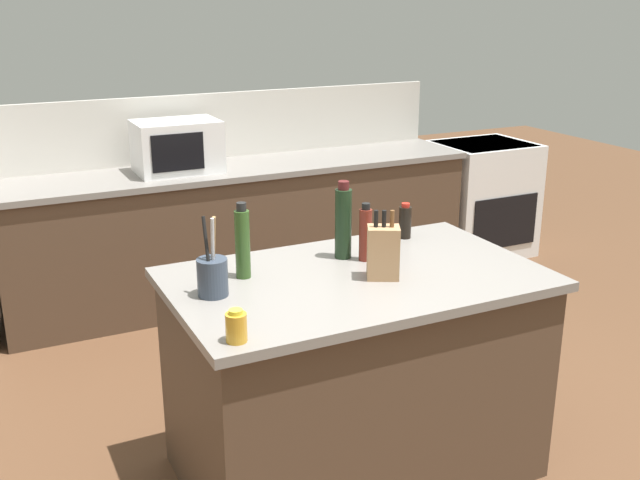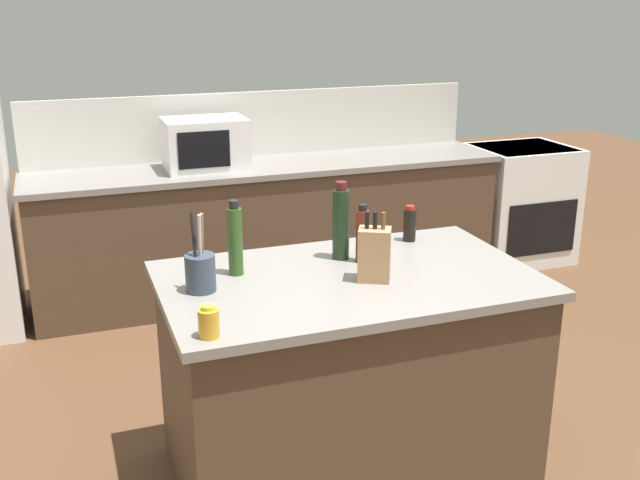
{
  "view_description": "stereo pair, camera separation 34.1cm",
  "coord_description": "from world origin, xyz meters",
  "px_view_note": "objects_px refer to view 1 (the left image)",
  "views": [
    {
      "loc": [
        -1.42,
        -2.57,
        2.06
      ],
      "look_at": [
        0.0,
        0.35,
        0.99
      ],
      "focal_mm": 42.0,
      "sensor_mm": 36.0,
      "label": 1
    },
    {
      "loc": [
        -1.1,
        -2.7,
        2.06
      ],
      "look_at": [
        0.0,
        0.35,
        0.99
      ],
      "focal_mm": 42.0,
      "sensor_mm": 36.0,
      "label": 2
    }
  ],
  "objects_px": {
    "range_oven": "(481,198)",
    "vinegar_bottle": "(365,234)",
    "soy_sauce_bottle": "(405,222)",
    "olive_oil_bottle": "(243,243)",
    "utensil_crock": "(212,276)",
    "honey_jar": "(236,327)",
    "microwave": "(177,146)",
    "wine_bottle": "(343,222)",
    "knife_block": "(383,252)"
  },
  "relations": [
    {
      "from": "soy_sauce_bottle",
      "to": "wine_bottle",
      "type": "height_order",
      "value": "wine_bottle"
    },
    {
      "from": "wine_bottle",
      "to": "microwave",
      "type": "bearing_deg",
      "value": 95.59
    },
    {
      "from": "soy_sauce_bottle",
      "to": "olive_oil_bottle",
      "type": "xyz_separation_m",
      "value": [
        -0.88,
        -0.16,
        0.07
      ]
    },
    {
      "from": "utensil_crock",
      "to": "olive_oil_bottle",
      "type": "height_order",
      "value": "same"
    },
    {
      "from": "knife_block",
      "to": "wine_bottle",
      "type": "relative_size",
      "value": 0.83
    },
    {
      "from": "knife_block",
      "to": "utensil_crock",
      "type": "height_order",
      "value": "utensil_crock"
    },
    {
      "from": "utensil_crock",
      "to": "honey_jar",
      "type": "height_order",
      "value": "utensil_crock"
    },
    {
      "from": "olive_oil_bottle",
      "to": "vinegar_bottle",
      "type": "bearing_deg",
      "value": -3.83
    },
    {
      "from": "olive_oil_bottle",
      "to": "knife_block",
      "type": "bearing_deg",
      "value": -26.59
    },
    {
      "from": "microwave",
      "to": "olive_oil_bottle",
      "type": "xyz_separation_m",
      "value": [
        -0.29,
        -2.02,
        -0.02
      ]
    },
    {
      "from": "microwave",
      "to": "honey_jar",
      "type": "height_order",
      "value": "microwave"
    },
    {
      "from": "range_oven",
      "to": "wine_bottle",
      "type": "xyz_separation_m",
      "value": [
        -2.32,
        -1.98,
        0.64
      ]
    },
    {
      "from": "knife_block",
      "to": "olive_oil_bottle",
      "type": "bearing_deg",
      "value": -179.5
    },
    {
      "from": "honey_jar",
      "to": "knife_block",
      "type": "bearing_deg",
      "value": 21.91
    },
    {
      "from": "utensil_crock",
      "to": "olive_oil_bottle",
      "type": "relative_size",
      "value": 1.0
    },
    {
      "from": "microwave",
      "to": "utensil_crock",
      "type": "relative_size",
      "value": 1.69
    },
    {
      "from": "microwave",
      "to": "wine_bottle",
      "type": "bearing_deg",
      "value": -84.41
    },
    {
      "from": "vinegar_bottle",
      "to": "range_oven",
      "type": "bearing_deg",
      "value": 42.39
    },
    {
      "from": "range_oven",
      "to": "vinegar_bottle",
      "type": "relative_size",
      "value": 3.54
    },
    {
      "from": "wine_bottle",
      "to": "olive_oil_bottle",
      "type": "height_order",
      "value": "wine_bottle"
    },
    {
      "from": "vinegar_bottle",
      "to": "honey_jar",
      "type": "bearing_deg",
      "value": -146.5
    },
    {
      "from": "soy_sauce_bottle",
      "to": "wine_bottle",
      "type": "distance_m",
      "value": 0.43
    },
    {
      "from": "honey_jar",
      "to": "olive_oil_bottle",
      "type": "xyz_separation_m",
      "value": [
        0.23,
        0.56,
        0.1
      ]
    },
    {
      "from": "utensil_crock",
      "to": "vinegar_bottle",
      "type": "xyz_separation_m",
      "value": [
        0.73,
        0.1,
        0.04
      ]
    },
    {
      "from": "utensil_crock",
      "to": "honey_jar",
      "type": "relative_size",
      "value": 2.76
    },
    {
      "from": "utensil_crock",
      "to": "vinegar_bottle",
      "type": "height_order",
      "value": "utensil_crock"
    },
    {
      "from": "honey_jar",
      "to": "wine_bottle",
      "type": "height_order",
      "value": "wine_bottle"
    },
    {
      "from": "range_oven",
      "to": "utensil_crock",
      "type": "bearing_deg",
      "value": -144.2
    },
    {
      "from": "vinegar_bottle",
      "to": "wine_bottle",
      "type": "bearing_deg",
      "value": 133.84
    },
    {
      "from": "honey_jar",
      "to": "olive_oil_bottle",
      "type": "relative_size",
      "value": 0.36
    },
    {
      "from": "soy_sauce_bottle",
      "to": "knife_block",
      "type": "bearing_deg",
      "value": -131.47
    },
    {
      "from": "honey_jar",
      "to": "vinegar_bottle",
      "type": "height_order",
      "value": "vinegar_bottle"
    },
    {
      "from": "vinegar_bottle",
      "to": "olive_oil_bottle",
      "type": "relative_size",
      "value": 0.81
    },
    {
      "from": "wine_bottle",
      "to": "olive_oil_bottle",
      "type": "relative_size",
      "value": 1.09
    },
    {
      "from": "soy_sauce_bottle",
      "to": "olive_oil_bottle",
      "type": "relative_size",
      "value": 0.54
    },
    {
      "from": "honey_jar",
      "to": "wine_bottle",
      "type": "xyz_separation_m",
      "value": [
        0.72,
        0.6,
        0.11
      ]
    },
    {
      "from": "soy_sauce_bottle",
      "to": "microwave",
      "type": "bearing_deg",
      "value": 107.69
    },
    {
      "from": "honey_jar",
      "to": "vinegar_bottle",
      "type": "bearing_deg",
      "value": 33.5
    },
    {
      "from": "range_oven",
      "to": "knife_block",
      "type": "height_order",
      "value": "knife_block"
    },
    {
      "from": "range_oven",
      "to": "soy_sauce_bottle",
      "type": "height_order",
      "value": "soy_sauce_bottle"
    },
    {
      "from": "range_oven",
      "to": "olive_oil_bottle",
      "type": "xyz_separation_m",
      "value": [
        -2.8,
        -2.02,
        0.62
      ]
    },
    {
      "from": "range_oven",
      "to": "honey_jar",
      "type": "relative_size",
      "value": 7.92
    },
    {
      "from": "olive_oil_bottle",
      "to": "range_oven",
      "type": "bearing_deg",
      "value": 35.71
    },
    {
      "from": "knife_block",
      "to": "soy_sauce_bottle",
      "type": "xyz_separation_m",
      "value": [
        0.37,
        0.42,
        -0.03
      ]
    },
    {
      "from": "olive_oil_bottle",
      "to": "utensil_crock",
      "type": "bearing_deg",
      "value": -142.66
    },
    {
      "from": "knife_block",
      "to": "honey_jar",
      "type": "relative_size",
      "value": 2.5
    },
    {
      "from": "vinegar_bottle",
      "to": "soy_sauce_bottle",
      "type": "height_order",
      "value": "vinegar_bottle"
    },
    {
      "from": "soy_sauce_bottle",
      "to": "wine_bottle",
      "type": "bearing_deg",
      "value": -163.09
    },
    {
      "from": "honey_jar",
      "to": "soy_sauce_bottle",
      "type": "distance_m",
      "value": 1.33
    },
    {
      "from": "microwave",
      "to": "olive_oil_bottle",
      "type": "bearing_deg",
      "value": -98.22
    }
  ]
}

